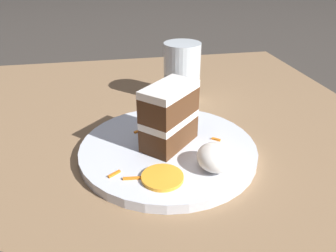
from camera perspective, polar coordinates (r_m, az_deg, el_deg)
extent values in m
plane|color=#38332D|center=(0.54, -4.42, -7.58)|extent=(6.00, 6.00, 0.00)
cube|color=#846647|center=(0.53, -4.46, -6.70)|extent=(1.11, 0.95, 0.02)
cylinder|color=silver|center=(0.54, 0.00, -4.05)|extent=(0.29, 0.29, 0.02)
cube|color=#4C2D19|center=(0.53, 0.23, -1.28)|extent=(0.10, 0.10, 0.04)
cube|color=white|center=(0.51, 0.24, 1.17)|extent=(0.10, 0.10, 0.01)
cube|color=#4C2D19|center=(0.50, 0.24, 3.74)|extent=(0.10, 0.10, 0.04)
cube|color=white|center=(0.49, 0.25, 6.41)|extent=(0.10, 0.10, 0.01)
ellipsoid|color=white|center=(0.47, 8.29, -5.43)|extent=(0.06, 0.05, 0.04)
cylinder|color=orange|center=(0.46, -0.97, -8.93)|extent=(0.06, 0.06, 0.01)
cube|color=orange|center=(0.47, -9.34, -8.23)|extent=(0.01, 0.02, 0.00)
cube|color=orange|center=(0.60, 1.69, 0.61)|extent=(0.01, 0.01, 0.00)
cube|color=orange|center=(0.55, 8.37, -2.31)|extent=(0.01, 0.01, 0.00)
cube|color=orange|center=(0.57, -5.79, -0.97)|extent=(0.01, 0.01, 0.00)
cube|color=orange|center=(0.62, -0.14, 1.84)|extent=(0.01, 0.01, 0.00)
cube|color=orange|center=(0.46, -6.17, -9.03)|extent=(0.01, 0.03, 0.00)
cube|color=orange|center=(0.63, -0.12, 2.15)|extent=(0.02, 0.01, 0.00)
cylinder|color=silver|center=(0.72, 2.44, 9.42)|extent=(0.08, 0.08, 0.12)
cylinder|color=silver|center=(0.73, 2.38, 6.42)|extent=(0.07, 0.07, 0.04)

